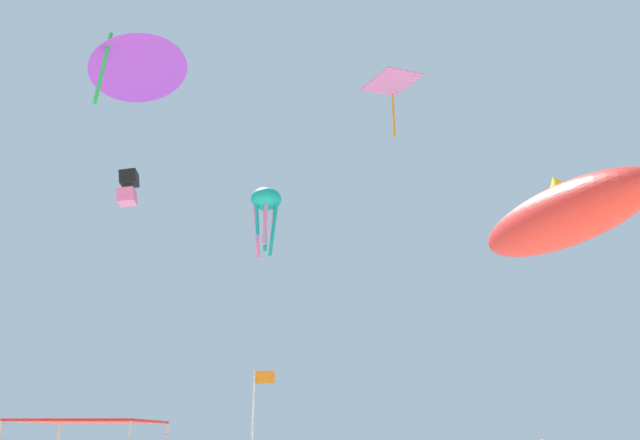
% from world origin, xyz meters
% --- Properties ---
extents(canopy_tent, '(3.27, 3.20, 2.46)m').
position_xyz_m(canopy_tent, '(-7.36, 2.07, 2.34)').
color(canopy_tent, '#B2B2B7').
rests_on(canopy_tent, ground).
extents(banner_flag, '(0.61, 0.06, 3.79)m').
position_xyz_m(banner_flag, '(-3.04, 2.62, 2.27)').
color(banner_flag, silver).
rests_on(banner_flag, ground).
extents(kite_inflatable_red, '(6.24, 8.48, 3.32)m').
position_xyz_m(kite_inflatable_red, '(7.76, 6.76, 9.88)').
color(kite_inflatable_red, red).
extents(kite_box_black, '(1.12, 1.01, 2.08)m').
position_xyz_m(kite_box_black, '(-12.59, 15.66, 15.21)').
color(kite_box_black, black).
extents(kite_octopus_teal, '(2.55, 2.55, 4.29)m').
position_xyz_m(kite_octopus_teal, '(-5.04, 17.84, 15.07)').
color(kite_octopus_teal, teal).
extents(kite_diamond_pink, '(4.15, 4.16, 4.38)m').
position_xyz_m(kite_diamond_pink, '(2.87, 18.83, 23.65)').
color(kite_diamond_pink, pink).
extents(kite_delta_purple, '(6.40, 6.38, 4.54)m').
position_xyz_m(kite_delta_purple, '(-10.71, 10.24, 19.63)').
color(kite_delta_purple, purple).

